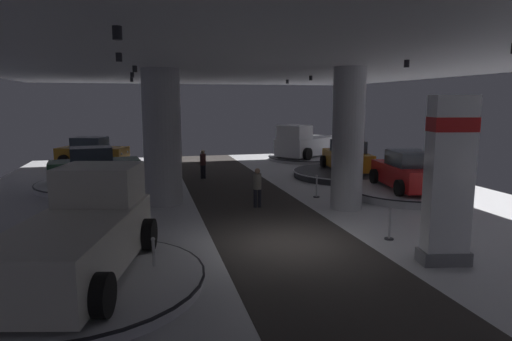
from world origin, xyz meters
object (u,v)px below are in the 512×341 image
display_platform_near_left (79,282)px  display_car_far_left (94,166)px  display_car_deep_left (92,152)px  visitor_walking_far (203,162)px  column_right (348,139)px  display_platform_far_right (346,173)px  pickup_truck_near_left (82,233)px  display_platform_far_left (96,184)px  brand_sign_pylon (449,179)px  display_platform_deep_right (307,158)px  display_car_far_right (347,157)px  column_left (162,137)px  visitor_walking_near (257,185)px  display_platform_deep_left (93,166)px  display_car_mid_right (408,172)px  pickup_truck_deep_right (305,144)px

display_platform_near_left → display_car_far_left: size_ratio=1.29×
display_car_deep_left → visitor_walking_far: (6.34, -5.69, -0.12)m
display_car_far_left → visitor_walking_far: size_ratio=2.77×
column_right → display_platform_far_right: (3.25, 6.74, -2.55)m
pickup_truck_near_left → display_platform_far_left: (-0.97, 12.19, -1.06)m
brand_sign_pylon → display_platform_deep_right: size_ratio=0.77×
display_car_far_right → display_car_deep_left: (-14.21, 7.16, -0.11)m
column_left → display_platform_near_left: 8.84m
pickup_truck_near_left → visitor_walking_near: pickup_truck_near_left is taller
brand_sign_pylon → display_car_deep_left: bearing=118.4°
display_platform_deep_left → display_car_far_left: bearing=-83.1°
brand_sign_pylon → display_car_mid_right: size_ratio=0.99×
display_platform_near_left → display_platform_deep_left: 19.47m
display_car_far_right → display_car_deep_left: size_ratio=0.97×
brand_sign_pylon → visitor_walking_far: brand_sign_pylon is taller
pickup_truck_near_left → display_car_mid_right: (12.69, 6.52, -0.10)m
column_right → display_platform_deep_left: (-10.94, 13.85, -2.60)m
display_car_far_right → visitor_walking_near: size_ratio=2.78×
display_car_far_right → display_car_mid_right: bearing=-86.5°
brand_sign_pylon → display_car_far_right: size_ratio=0.98×
brand_sign_pylon → display_platform_far_left: size_ratio=0.77×
display_car_far_right → pickup_truck_deep_right: size_ratio=0.81×
display_platform_deep_left → display_car_deep_left: (-0.03, 0.01, 0.88)m
column_right → display_platform_deep_right: (3.74, 14.25, -2.60)m
display_platform_near_left → display_car_mid_right: display_car_mid_right is taller
display_car_far_right → visitor_walking_far: (-7.87, 1.47, -0.23)m
display_car_far_right → display_platform_far_left: size_ratio=0.78×
display_platform_near_left → visitor_walking_near: bearing=48.3°
display_platform_far_right → visitor_walking_near: size_ratio=3.78×
display_platform_deep_left → display_platform_deep_right: display_platform_deep_right is taller
display_platform_near_left → visitor_walking_far: (4.56, 13.71, 0.74)m
visitor_walking_near → display_platform_deep_right: bearing=61.8°
column_right → display_car_deep_left: 17.76m
display_platform_near_left → display_car_far_left: display_car_far_left is taller
display_platform_far_right → display_car_far_right: display_car_far_right is taller
display_car_far_right → display_car_far_left: 13.35m
column_left → display_platform_near_left: column_left is taller
column_left → display_car_deep_left: size_ratio=1.21×
display_platform_deep_left → visitor_walking_near: size_ratio=2.94×
brand_sign_pylon → display_car_mid_right: brand_sign_pylon is taller
column_left → column_right: (6.96, -2.62, 0.00)m
display_car_far_left → visitor_walking_near: bearing=-41.5°
display_platform_deep_left → display_platform_deep_right: bearing=1.5°
column_left → display_car_deep_left: (-4.01, 11.25, -1.73)m
display_platform_far_right → display_car_far_left: size_ratio=1.36×
pickup_truck_deep_right → visitor_walking_near: (-6.86, -13.06, -0.29)m
display_platform_near_left → display_platform_far_left: display_platform_far_left is taller
visitor_walking_far → brand_sign_pylon: bearing=-72.6°
display_car_far_left → display_platform_deep_right: bearing=27.8°
display_car_mid_right → visitor_walking_near: 6.96m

